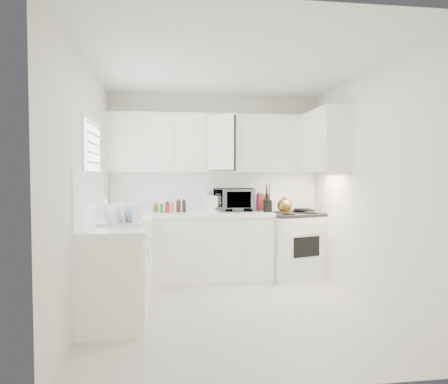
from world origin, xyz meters
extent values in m
plane|color=silver|center=(0.00, 0.00, 0.00)|extent=(3.20, 3.20, 0.00)
plane|color=white|center=(0.00, 0.00, 2.60)|extent=(3.20, 3.20, 0.00)
plane|color=white|center=(0.00, 1.60, 1.30)|extent=(3.00, 0.00, 3.00)
plane|color=white|center=(0.00, -1.60, 1.30)|extent=(3.00, 0.00, 3.00)
plane|color=white|center=(-1.50, 0.00, 1.30)|extent=(0.00, 3.20, 3.20)
plane|color=white|center=(1.50, 0.00, 1.30)|extent=(0.00, 3.20, 3.20)
cube|color=white|center=(-0.39, 1.29, 0.93)|extent=(2.24, 0.64, 0.05)
cube|color=white|center=(-1.19, 0.20, 0.93)|extent=(0.64, 1.62, 0.05)
cube|color=white|center=(0.00, 1.59, 1.23)|extent=(2.98, 0.02, 0.55)
cube|color=white|center=(-1.49, 0.20, 1.23)|extent=(0.02, 1.60, 0.55)
imported|color=gray|center=(0.24, 1.43, 1.14)|extent=(0.60, 0.36, 0.39)
cylinder|color=white|center=(-0.13, 1.52, 1.08)|extent=(0.12, 0.12, 0.27)
cylinder|color=brown|center=(-0.85, 1.42, 1.02)|extent=(0.06, 0.06, 0.13)
cylinder|color=#2B7326|center=(-0.78, 1.33, 1.02)|extent=(0.06, 0.06, 0.13)
cylinder|color=#AF173E|center=(-0.70, 1.42, 1.02)|extent=(0.06, 0.06, 0.13)
cylinder|color=orange|center=(-0.62, 1.33, 1.02)|extent=(0.06, 0.06, 0.13)
cylinder|color=#5E2A1A|center=(-0.55, 1.42, 1.02)|extent=(0.06, 0.06, 0.13)
cylinder|color=black|center=(-0.47, 1.33, 1.02)|extent=(0.06, 0.06, 0.13)
cylinder|color=#AF173E|center=(0.58, 1.46, 1.05)|extent=(0.06, 0.06, 0.19)
cylinder|color=orange|center=(0.64, 1.40, 1.05)|extent=(0.06, 0.06, 0.19)
cylinder|color=#5E2A1A|center=(0.69, 1.46, 1.05)|extent=(0.06, 0.06, 0.19)
cylinder|color=black|center=(0.74, 1.40, 1.05)|extent=(0.06, 0.06, 0.19)
camera|label=1|loc=(-0.66, -4.17, 1.46)|focal=32.13mm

